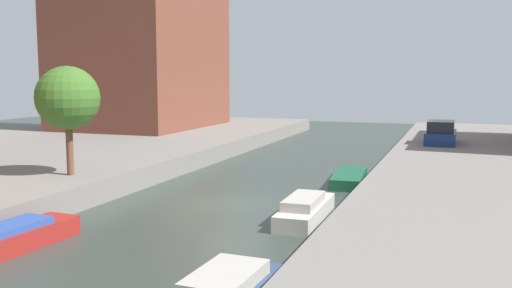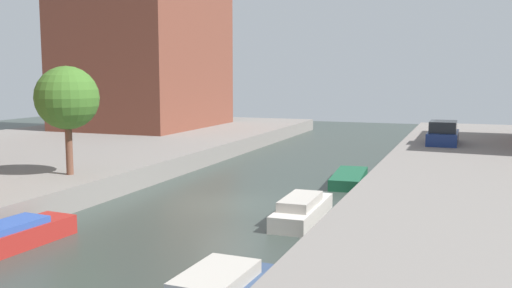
{
  "view_description": "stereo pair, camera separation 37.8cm",
  "coord_description": "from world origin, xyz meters",
  "px_view_note": "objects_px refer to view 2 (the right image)",
  "views": [
    {
      "loc": [
        8.6,
        -20.68,
        5.24
      ],
      "look_at": [
        -1.06,
        5.98,
        1.76
      ],
      "focal_mm": 39.57,
      "sensor_mm": 36.0,
      "label": 1
    },
    {
      "loc": [
        8.95,
        -20.55,
        5.24
      ],
      "look_at": [
        -1.06,
        5.98,
        1.76
      ],
      "focal_mm": 39.57,
      "sensor_mm": 36.0,
      "label": 2
    }
  ],
  "objects_px": {
    "parked_car": "(443,134)",
    "moored_boat_left_2": "(10,237)",
    "moored_boat_right_2": "(302,210)",
    "moored_boat_right_3": "(349,178)",
    "street_tree_2": "(67,98)"
  },
  "relations": [
    {
      "from": "street_tree_2",
      "to": "moored_boat_right_2",
      "type": "height_order",
      "value": "street_tree_2"
    },
    {
      "from": "moored_boat_left_2",
      "to": "moored_boat_right_2",
      "type": "xyz_separation_m",
      "value": [
        7.35,
        6.42,
        0.02
      ]
    },
    {
      "from": "moored_boat_right_3",
      "to": "moored_boat_left_2",
      "type": "bearing_deg",
      "value": -118.51
    },
    {
      "from": "parked_car",
      "to": "moored_boat_right_3",
      "type": "height_order",
      "value": "parked_car"
    },
    {
      "from": "street_tree_2",
      "to": "parked_car",
      "type": "distance_m",
      "value": 22.51
    },
    {
      "from": "street_tree_2",
      "to": "parked_car",
      "type": "xyz_separation_m",
      "value": [
        14.47,
        17.04,
        -2.67
      ]
    },
    {
      "from": "parked_car",
      "to": "moored_boat_right_2",
      "type": "distance_m",
      "value": 17.73
    },
    {
      "from": "street_tree_2",
      "to": "moored_boat_left_2",
      "type": "xyz_separation_m",
      "value": [
        3.03,
        -6.58,
        -3.9
      ]
    },
    {
      "from": "parked_car",
      "to": "moored_boat_left_2",
      "type": "relative_size",
      "value": 0.92
    },
    {
      "from": "moored_boat_right_2",
      "to": "moored_boat_right_3",
      "type": "xyz_separation_m",
      "value": [
        0.21,
        7.51,
        -0.13
      ]
    },
    {
      "from": "street_tree_2",
      "to": "moored_boat_right_3",
      "type": "xyz_separation_m",
      "value": [
        10.59,
        7.34,
        -4.0
      ]
    },
    {
      "from": "parked_car",
      "to": "moored_boat_right_3",
      "type": "distance_m",
      "value": 10.53
    },
    {
      "from": "moored_boat_right_2",
      "to": "moored_boat_right_3",
      "type": "relative_size",
      "value": 1.01
    },
    {
      "from": "street_tree_2",
      "to": "moored_boat_right_3",
      "type": "distance_m",
      "value": 13.49
    },
    {
      "from": "moored_boat_left_2",
      "to": "moored_boat_right_2",
      "type": "height_order",
      "value": "moored_boat_right_2"
    }
  ]
}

